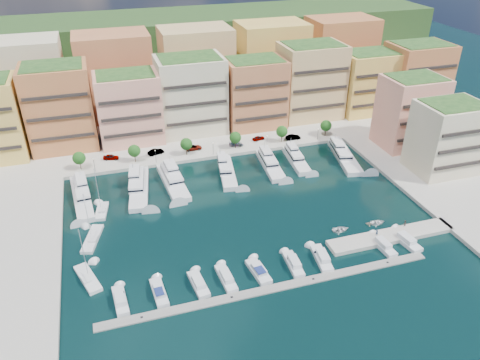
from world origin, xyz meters
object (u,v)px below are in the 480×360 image
Objects in this scene: tree_1 at (134,151)px; lamppost_1 at (155,154)px; sailboat_2 at (102,212)px; cruiser_4 at (259,271)px; car_5 at (293,137)px; cruiser_2 at (199,284)px; yacht_5 at (296,158)px; sailboat_1 at (92,239)px; cruiser_3 at (226,278)px; tender_2 at (378,222)px; car_2 at (194,148)px; tree_0 at (79,158)px; car_3 at (236,144)px; yacht_2 at (172,179)px; car_1 at (156,152)px; person_0 at (377,232)px; yacht_4 at (270,163)px; sailboat_0 at (88,279)px; cruiser_0 at (120,301)px; tender_0 at (341,229)px; cruiser_8 at (382,245)px; cruiser_1 at (159,292)px; tender_1 at (369,223)px; yacht_1 at (139,186)px; lamppost_4 at (318,132)px; cruiser_6 at (322,258)px; cruiser_9 at (405,240)px; yacht_3 at (226,170)px; tree_4 at (282,131)px; lamppost_3 at (267,139)px; yacht_0 at (82,195)px; tender_3 at (399,226)px; person_1 at (405,223)px; cruiser_5 at (293,264)px; car_4 at (258,138)px; tree_3 at (235,138)px; tree_5 at (326,126)px; lamppost_2 at (213,146)px; tree_2 at (186,144)px.

tree_1 is 1.35× the size of lamppost_1.
cruiser_4 is at bearing -47.78° from sailboat_2.
cruiser_2 is at bearing 141.92° from car_5.
yacht_5 is 1.36× the size of sailboat_1.
cruiser_3 reaches higher than tender_2.
tree_1 reaches higher than cruiser_2.
cruiser_4 is at bearing -179.92° from car_2.
tree_0 is 48.80m from car_3.
sailboat_2 is (-20.18, -9.62, -0.89)m from yacht_2.
tree_1 is at bearing 97.00° from car_1.
tree_0 is at bearing 21.13° from person_0.
yacht_4 is 1.49× the size of sailboat_0.
cruiser_0 is 2.01× the size of tender_0.
cruiser_0 and cruiser_8 have the same top height.
cruiser_1 reaches higher than tender_1.
yacht_1 reaches higher than tender_1.
lamppost_4 is at bearing 27.68° from yacht_4.
sailboat_0 reaches higher than cruiser_6.
cruiser_9 is 73.91m from sailboat_1.
tender_0 is (18.80, -35.99, -0.77)m from yacht_3.
car_2 is at bearing 110.71° from yacht_3.
car_3 is (-15.32, 1.55, -3.08)m from tree_4.
tree_1 reaches higher than cruiser_1.
lamppost_3 is (-6.00, -2.30, -0.92)m from tree_4.
yacht_0 is 15.37m from yacht_1.
tender_3 is at bearing 69.80° from cruiser_9.
sailboat_1 is at bearing -103.48° from sailboat_2.
sailboat_0 is (-40.59, -35.79, -0.90)m from yacht_3.
person_1 reaches higher than tender_2.
person_1 is (15.04, -4.01, 1.38)m from tender_0.
cruiser_5 is (-19.97, -45.50, -0.66)m from yacht_5.
cruiser_9 is (14.23, -55.80, -3.28)m from lamppost_3.
sailboat_0 is at bearing -89.44° from tree_0.
sailboat_2 is (-17.79, 34.14, -0.23)m from cruiser_2.
yacht_1 is 2.75× the size of cruiser_0.
sailboat_0 is at bearing 119.56° from car_4.
tree_3 is 0.24× the size of yacht_1.
tree_1 is 1.00× the size of tree_5.
yacht_5 is 65.90m from sailboat_1.
tender_0 is (31.48, 8.61, -0.11)m from cruiser_3.
cruiser_6 is (50.56, -58.10, -4.20)m from tree_0.
tree_3 is 20.63m from car_5.
tender_3 is at bearing 34.03° from cruiser_8.
lamppost_2 is 56.15m from tender_2.
person_0 is at bearing 5.00° from cruiser_3.
tree_0 is 1.00× the size of tree_2.
yacht_1 is 45.06m from cruiser_3.
sailboat_1 is at bearing 118.42° from car_5.
sailboat_2 is at bearing -115.40° from tree_1.
tree_0 is at bearing 135.45° from yacht_1.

